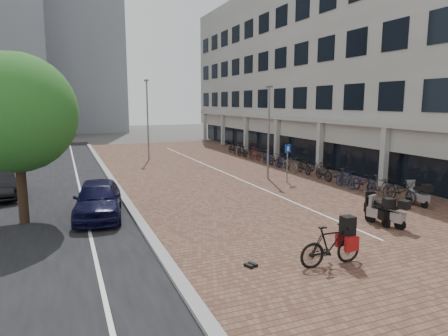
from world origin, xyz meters
TOP-DOWN VIEW (x-y plane):
  - ground at (0.00, 0.00)m, footprint 140.00×140.00m
  - plaza_brick at (2.00, 12.00)m, footprint 14.50×42.00m
  - street_asphalt at (-9.00, 12.00)m, footprint 8.00×50.00m
  - curb at (-5.10, 12.00)m, footprint 0.35×42.00m
  - lane_line at (-7.00, 12.00)m, footprint 0.12×44.00m
  - parking_line at (2.20, 12.00)m, footprint 0.10×30.00m
  - office_building at (12.97, 16.00)m, footprint 8.40×40.00m
  - bg_towers at (-14.34, 48.94)m, footprint 33.00×23.00m
  - car_navy at (-6.50, 3.73)m, footprint 2.41×4.72m
  - hero_bike at (-0.74, -3.99)m, footprint 2.04×0.62m
  - shoes at (-2.92, -3.26)m, footprint 0.50×0.46m
  - scooter_front at (7.20, 0.18)m, footprint 0.89×1.69m
  - scooter_mid at (3.50, -1.30)m, footprint 0.88×1.79m
  - scooter_back at (3.50, -1.72)m, footprint 1.00×1.75m
  - parking_sign at (4.38, 6.95)m, footprint 0.46×0.17m
  - lamp_near at (3.91, 8.44)m, footprint 0.12×0.12m
  - lamp_far at (-1.30, 19.08)m, footprint 0.12×0.12m
  - street_tree at (-9.17, 4.06)m, footprint 4.50×4.50m
  - bike_row at (6.79, 10.65)m, footprint 1.35×21.45m

SIDE VIEW (x-z plane):
  - ground at x=0.00m, z-range 0.00..0.00m
  - street_asphalt at x=-9.00m, z-range -0.01..0.02m
  - plaza_brick at x=2.00m, z-range -0.01..0.03m
  - lane_line at x=-7.00m, z-range 0.02..0.02m
  - parking_line at x=2.20m, z-range 0.03..0.04m
  - shoes at x=-2.92m, z-range 0.00..0.10m
  - curb at x=-5.10m, z-range 0.00..0.14m
  - bike_row at x=6.79m, z-range 0.00..1.05m
  - scooter_front at x=7.20m, z-range 0.00..1.11m
  - scooter_back at x=3.50m, z-range 0.00..1.15m
  - scooter_mid at x=3.50m, z-range 0.00..1.18m
  - hero_bike at x=-0.74m, z-range -0.08..1.35m
  - car_navy at x=-6.50m, z-range 0.00..1.54m
  - parking_sign at x=4.38m, z-range 0.37..2.63m
  - lamp_near at x=3.91m, z-range 0.00..5.60m
  - lamp_far at x=-1.30m, z-range 0.00..6.39m
  - street_tree at x=-9.17m, z-range 0.89..7.43m
  - office_building at x=12.97m, z-range 0.94..15.94m
  - bg_towers at x=-14.34m, z-range -2.04..29.96m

